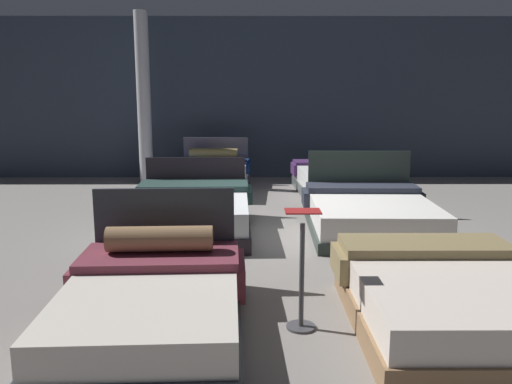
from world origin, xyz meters
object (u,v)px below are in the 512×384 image
object	(u,v)px
bed_2	(191,213)
bed_5	(336,180)
price_sign	(302,284)
support_pillar	(144,99)
bed_4	(210,178)
bed_3	(370,214)
bed_0	(153,299)
bed_1	(448,299)

from	to	relation	value
bed_2	bed_5	world-z (taller)	bed_2
bed_2	price_sign	bearing A→B (deg)	-69.35
bed_5	support_pillar	distance (m)	4.26
bed_4	price_sign	size ratio (longest dim) A/B	2.19
bed_3	bed_5	bearing A→B (deg)	91.52
bed_0	price_sign	distance (m)	1.22
price_sign	bed_1	bearing A→B (deg)	0.71
bed_5	support_pillar	xyz separation A→B (m)	(-3.84, 1.07, 1.51)
bed_2	price_sign	size ratio (longest dim) A/B	2.22
bed_1	bed_5	world-z (taller)	bed_1
bed_2	bed_3	size ratio (longest dim) A/B	1.02
bed_1	price_sign	xyz separation A→B (m)	(-1.19, -0.01, 0.14)
bed_3	price_sign	bearing A→B (deg)	-110.77
bed_1	bed_4	size ratio (longest dim) A/B	0.93
bed_1	bed_2	xyz separation A→B (m)	(-2.44, 3.01, 0.02)
bed_3	bed_4	bearing A→B (deg)	130.73
bed_1	support_pillar	xyz separation A→B (m)	(-3.83, 6.92, 1.51)
bed_2	bed_5	bearing A→B (deg)	47.40
bed_0	bed_1	size ratio (longest dim) A/B	1.05
bed_1	price_sign	distance (m)	1.20
price_sign	support_pillar	xyz separation A→B (m)	(-2.64, 6.93, 1.37)
bed_3	bed_5	size ratio (longest dim) A/B	1.01
bed_1	bed_4	xyz separation A→B (m)	(-2.42, 5.95, 0.03)
bed_4	support_pillar	xyz separation A→B (m)	(-1.41, 0.96, 1.48)
bed_3	support_pillar	size ratio (longest dim) A/B	0.61
bed_0	bed_2	world-z (taller)	bed_0
bed_5	bed_3	bearing A→B (deg)	-93.18
bed_0	bed_1	bearing A→B (deg)	-3.27
bed_4	bed_5	bearing A→B (deg)	0.95
bed_2	support_pillar	bearing A→B (deg)	107.85
bed_1	bed_4	distance (m)	6.42
bed_0	bed_5	size ratio (longest dim) A/B	0.99
bed_1	bed_5	xyz separation A→B (m)	(0.01, 5.85, 0.00)
bed_1	bed_2	bearing A→B (deg)	129.18
bed_3	support_pillar	world-z (taller)	support_pillar
bed_4	bed_1	bearing A→B (deg)	-64.43
support_pillar	bed_1	bearing A→B (deg)	-61.01
bed_1	bed_2	world-z (taller)	bed_2
bed_0	bed_5	xyz separation A→B (m)	(2.41, 5.81, 0.01)
bed_5	bed_2	bearing A→B (deg)	-134.23
bed_0	bed_2	xyz separation A→B (m)	(-0.04, 2.97, 0.03)
bed_3	bed_4	distance (m)	3.85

